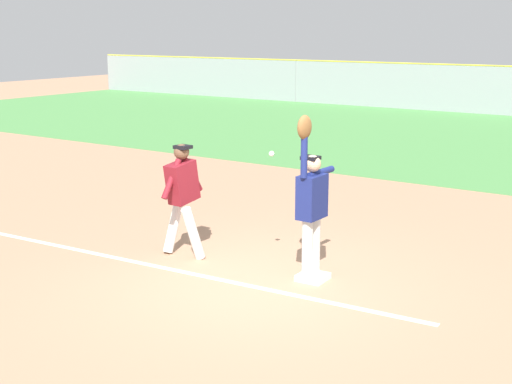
% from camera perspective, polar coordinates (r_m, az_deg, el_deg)
% --- Properties ---
extents(ground_plane, '(69.29, 69.29, 0.00)m').
position_cam_1_polar(ground_plane, '(9.76, 0.22, -7.32)').
color(ground_plane, tan).
extents(chalk_foul_line, '(11.98, 0.83, 0.01)m').
position_cam_1_polar(chalk_foul_line, '(11.73, -15.02, -4.24)').
color(chalk_foul_line, white).
rests_on(chalk_foul_line, ground_plane).
extents(first_base, '(0.40, 0.40, 0.08)m').
position_cam_1_polar(first_base, '(9.93, 4.55, -6.76)').
color(first_base, white).
rests_on(first_base, ground_plane).
extents(fielder, '(0.28, 0.89, 2.28)m').
position_cam_1_polar(fielder, '(9.70, 4.41, -0.56)').
color(fielder, silver).
rests_on(fielder, ground_plane).
extents(runner, '(0.73, 0.85, 1.72)m').
position_cam_1_polar(runner, '(10.69, -5.88, -0.02)').
color(runner, white).
rests_on(runner, ground_plane).
extents(baseball, '(0.07, 0.07, 0.07)m').
position_cam_1_polar(baseball, '(9.79, 1.25, 3.07)').
color(baseball, white).
extents(parked_car_white, '(4.40, 2.12, 1.25)m').
position_cam_1_polar(parked_car_white, '(36.43, 7.34, 8.54)').
color(parked_car_white, white).
rests_on(parked_car_white, ground_plane).
extents(parked_car_blue, '(4.49, 2.29, 1.25)m').
position_cam_1_polar(parked_car_blue, '(34.25, 15.07, 7.93)').
color(parked_car_blue, '#23389E').
rests_on(parked_car_blue, ground_plane).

